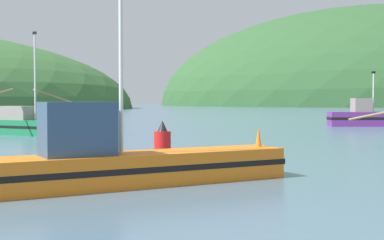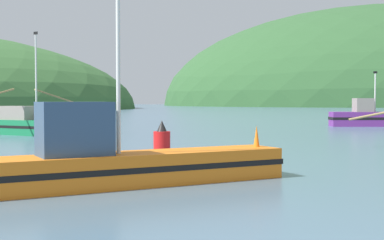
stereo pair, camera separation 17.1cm
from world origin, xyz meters
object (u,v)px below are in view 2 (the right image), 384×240
Objects in this scene: fishing_boat_orange at (116,163)px; channel_buoy at (162,141)px; fishing_boat_purple at (371,117)px; fishing_boat_green at (24,125)px.

channel_buoy is (1.49, 8.91, -0.03)m from fishing_boat_orange.
fishing_boat_green reaches higher than fishing_boat_purple.
channel_buoy is (9.45, -14.94, -0.07)m from fishing_boat_green.
fishing_boat_purple reaches higher than channel_buoy.
fishing_boat_orange is at bearing -38.63° from fishing_boat_green.
fishing_boat_purple is 0.51× the size of fishing_boat_green.
channel_buoy is at bearing -24.78° from fishing_boat_green.
fishing_boat_orange is (7.96, -23.84, -0.04)m from fishing_boat_green.
fishing_boat_purple is 31.99m from channel_buoy.
fishing_boat_green is 1.55× the size of fishing_boat_orange.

